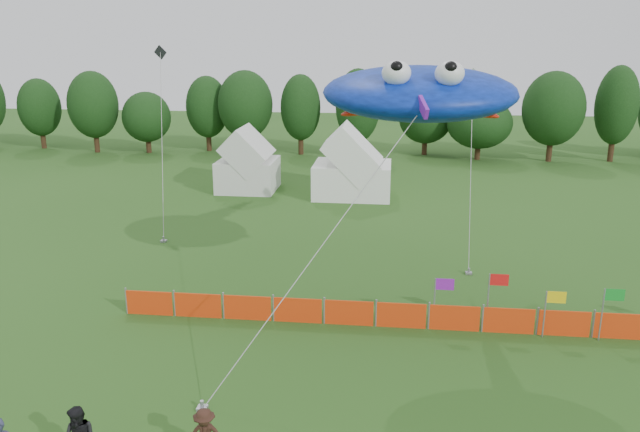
# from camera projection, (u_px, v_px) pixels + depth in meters

# --- Properties ---
(treeline) EXTENTS (104.57, 8.78, 8.36)m
(treeline) POSITION_uv_depth(u_px,v_px,m) (387.00, 112.00, 57.27)
(treeline) COLOR #382314
(treeline) RESTS_ON ground
(tent_left) EXTENTS (4.17, 4.17, 3.68)m
(tent_left) POSITION_uv_depth(u_px,v_px,m) (248.00, 165.00, 45.20)
(tent_left) COLOR silver
(tent_left) RESTS_ON ground
(tent_right) EXTENTS (5.42, 4.33, 3.82)m
(tent_right) POSITION_uv_depth(u_px,v_px,m) (353.00, 169.00, 43.38)
(tent_right) COLOR white
(tent_right) RESTS_ON ground
(barrier_fence) EXTENTS (21.90, 0.06, 1.00)m
(barrier_fence) POSITION_uv_depth(u_px,v_px,m) (401.00, 315.00, 23.80)
(barrier_fence) COLOR red
(barrier_fence) RESTS_ON ground
(flag_row) EXTENTS (10.73, 0.68, 2.25)m
(flag_row) POSITION_uv_depth(u_px,v_px,m) (576.00, 301.00, 22.88)
(flag_row) COLOR gray
(flag_row) RESTS_ON ground
(stingray_kite) EXTENTS (10.13, 16.12, 10.08)m
(stingray_kite) POSITION_uv_depth(u_px,v_px,m) (421.00, 92.00, 22.46)
(stingray_kite) COLOR #0E33C9
(stingray_kite) RESTS_ON ground
(small_kite_white) EXTENTS (1.28, 3.43, 9.36)m
(small_kite_white) POSITION_uv_depth(u_px,v_px,m) (472.00, 129.00, 29.77)
(small_kite_white) COLOR silver
(small_kite_white) RESTS_ON ground
(small_kite_dark) EXTENTS (2.63, 7.14, 10.32)m
(small_kite_dark) POSITION_uv_depth(u_px,v_px,m) (162.00, 123.00, 36.44)
(small_kite_dark) COLOR black
(small_kite_dark) RESTS_ON ground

